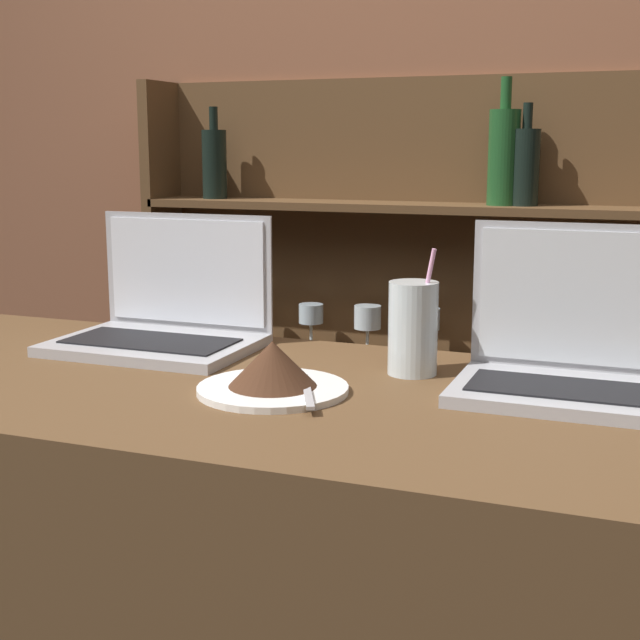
% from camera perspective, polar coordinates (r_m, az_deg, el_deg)
% --- Properties ---
extents(back_wall, '(7.00, 0.06, 2.70)m').
position_cam_1_polar(back_wall, '(2.33, 8.64, 9.00)').
color(back_wall, brown).
rests_on(back_wall, ground_plane).
extents(back_shelf, '(1.54, 0.18, 1.60)m').
position_cam_1_polar(back_shelf, '(2.34, 6.99, -3.50)').
color(back_shelf, brown).
rests_on(back_shelf, ground_plane).
extents(laptop_near, '(0.34, 0.25, 0.23)m').
position_cam_1_polar(laptop_near, '(1.61, -9.87, 0.05)').
color(laptop_near, '#ADADB2').
rests_on(laptop_near, bar_counter).
extents(laptop_far, '(0.32, 0.22, 0.24)m').
position_cam_1_polar(laptop_far, '(1.34, 15.92, -2.23)').
color(laptop_far, '#ADADB2').
rests_on(laptop_far, bar_counter).
extents(cake_plate, '(0.22, 0.22, 0.08)m').
position_cam_1_polar(cake_plate, '(1.29, -3.04, -3.31)').
color(cake_plate, white).
rests_on(cake_plate, bar_counter).
extents(water_glass, '(0.08, 0.08, 0.20)m').
position_cam_1_polar(water_glass, '(1.40, 5.97, -0.51)').
color(water_glass, silver).
rests_on(water_glass, bar_counter).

